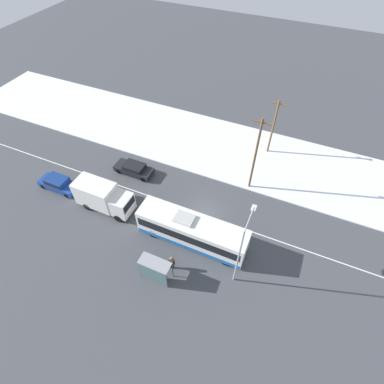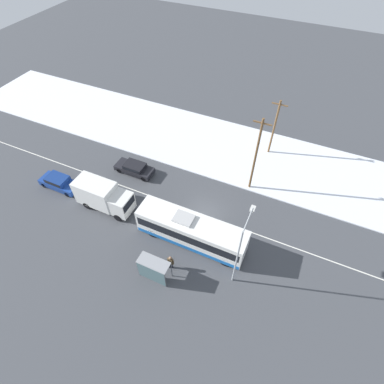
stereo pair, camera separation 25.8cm
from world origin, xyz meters
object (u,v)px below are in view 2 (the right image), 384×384
Objects in this scene: parked_car_near_truck at (59,182)px; streetlamp at (241,246)px; utility_pole_roadside at (256,155)px; pedestrian_at_stop at (171,261)px; utility_pole_snowlot at (274,127)px; box_truck at (103,195)px; bus_shelter at (153,269)px; city_bus at (191,231)px; sedan_car at (135,168)px.

parked_car_near_truck is 21.92m from streetlamp.
utility_pole_roadside reaches higher than parked_car_near_truck.
pedestrian_at_stop is 13.54m from utility_pole_roadside.
parked_car_near_truck is 0.62× the size of utility_pole_snowlot.
box_truck is 10.11m from bus_shelter.
box_truck is at bearing 179.47° from city_bus.
utility_pole_roadside is (-1.98, 10.84, 0.00)m from streetlamp.
streetlamp is 17.76m from utility_pole_snowlot.
sedan_car is at bearing 149.84° from city_bus.
parked_car_near_truck is at bearing 40.71° from sedan_car.
sedan_car is at bearing 135.93° from pedestrian_at_stop.
city_bus reaches higher than box_truck.
sedan_car is at bearing -143.01° from utility_pole_snowlot.
bus_shelter is at bearing -152.90° from streetlamp.
utility_pole_snowlot reaches higher than pedestrian_at_stop.
parked_car_near_truck is 1.66× the size of bus_shelter.
streetlamp is 11.02m from utility_pole_roadside.
box_truck is 16.23m from utility_pole_roadside.
utility_pole_snowlot is (4.78, 20.93, 2.20)m from bus_shelter.
sedan_car is 2.55× the size of pedestrian_at_stop.
streetlamp reaches higher than city_bus.
parked_car_near_truck is 2.55× the size of pedestrian_at_stop.
pedestrian_at_stop is at bearing -105.60° from utility_pole_roadside.
parked_car_near_truck is (-6.34, 0.20, -0.93)m from box_truck.
sedan_car is at bearing -165.82° from utility_pole_roadside.
sedan_car is 13.88m from bus_shelter.
utility_pole_snowlot reaches higher than city_bus.
utility_pole_roadside is (3.50, 12.54, 3.69)m from pedestrian_at_stop.
streetlamp is (6.38, 3.26, 3.12)m from bus_shelter.
sedan_car is 0.61× the size of streetlamp.
parked_car_near_truck is at bearing 178.98° from city_bus.
streetlamp reaches higher than sedan_car.
bus_shelter is 15.10m from utility_pole_roadside.
sedan_car is at bearing 40.71° from parked_car_near_truck.
utility_pole_roadside is at bearing 74.40° from pedestrian_at_stop.
box_truck is 1.33× the size of sedan_car.
box_truck is 20.95m from utility_pole_snowlot.
bus_shelter is (15.08, -5.27, 0.85)m from parked_car_near_truck.
bus_shelter is at bearing -102.87° from utility_pole_snowlot.
pedestrian_at_stop is 1.88m from bus_shelter.
parked_car_near_truck is 0.50× the size of utility_pole_roadside.
sedan_car is at bearing 153.37° from streetlamp.
utility_pole_snowlot is (0.39, 6.83, -0.93)m from utility_pole_roadside.
streetlamp is at bearing -5.35° from parked_car_near_truck.
utility_pole_snowlot is at bearing -143.01° from sedan_car.
city_bus reaches higher than bus_shelter.
box_truck is 10.27m from pedestrian_at_stop.
sedan_car is at bearing 128.71° from bus_shelter.
streetlamp is at bearing 27.10° from bus_shelter.
city_bus is 11.62m from sedan_car.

